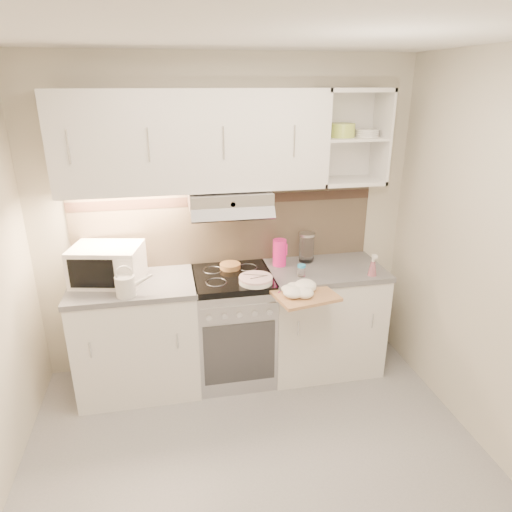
{
  "coord_description": "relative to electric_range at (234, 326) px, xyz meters",
  "views": [
    {
      "loc": [
        -0.46,
        -2.1,
        2.29
      ],
      "look_at": [
        0.15,
        0.95,
        1.1
      ],
      "focal_mm": 32.0,
      "sensor_mm": 36.0,
      "label": 1
    }
  ],
  "objects": [
    {
      "name": "ground",
      "position": [
        0.0,
        -1.1,
        -0.45
      ],
      "size": [
        3.0,
        3.0,
        0.0
      ],
      "primitive_type": "plane",
      "color": "gray",
      "rests_on": "ground"
    },
    {
      "name": "room_shell",
      "position": [
        0.0,
        -0.73,
        1.18
      ],
      "size": [
        3.04,
        2.84,
        2.52
      ],
      "color": "beige",
      "rests_on": "ground"
    },
    {
      "name": "base_cabinet_left",
      "position": [
        -0.75,
        0.0,
        -0.02
      ],
      "size": [
        0.9,
        0.6,
        0.86
      ],
      "primitive_type": "cube",
      "color": "white",
      "rests_on": "ground"
    },
    {
      "name": "worktop_left",
      "position": [
        -0.75,
        0.0,
        0.43
      ],
      "size": [
        0.92,
        0.62,
        0.04
      ],
      "primitive_type": "cube",
      "color": "slate",
      "rests_on": "base_cabinet_left"
    },
    {
      "name": "base_cabinet_right",
      "position": [
        0.75,
        0.0,
        -0.02
      ],
      "size": [
        0.9,
        0.6,
        0.86
      ],
      "primitive_type": "cube",
      "color": "white",
      "rests_on": "ground"
    },
    {
      "name": "worktop_right",
      "position": [
        0.75,
        0.0,
        0.43
      ],
      "size": [
        0.92,
        0.62,
        0.04
      ],
      "primitive_type": "cube",
      "color": "slate",
      "rests_on": "base_cabinet_right"
    },
    {
      "name": "electric_range",
      "position": [
        0.0,
        0.0,
        0.0
      ],
      "size": [
        0.6,
        0.6,
        0.9
      ],
      "color": "#B7B7BC",
      "rests_on": "ground"
    },
    {
      "name": "microwave",
      "position": [
        -0.92,
        0.05,
        0.59
      ],
      "size": [
        0.55,
        0.46,
        0.28
      ],
      "rotation": [
        0.0,
        0.0,
        -0.22
      ],
      "color": "white",
      "rests_on": "worktop_left"
    },
    {
      "name": "watering_can",
      "position": [
        -0.77,
        -0.22,
        0.53
      ],
      "size": [
        0.27,
        0.14,
        0.23
      ],
      "rotation": [
        0.0,
        0.0,
        0.12
      ],
      "color": "silver",
      "rests_on": "worktop_left"
    },
    {
      "name": "plate_stack",
      "position": [
        0.15,
        -0.18,
        0.47
      ],
      "size": [
        0.25,
        0.25,
        0.05
      ],
      "rotation": [
        0.0,
        0.0,
        -0.18
      ],
      "color": "white",
      "rests_on": "electric_range"
    },
    {
      "name": "bread_loaf",
      "position": [
        0.0,
        0.13,
        0.47
      ],
      "size": [
        0.16,
        0.16,
        0.04
      ],
      "primitive_type": "cylinder",
      "color": "olive",
      "rests_on": "electric_range"
    },
    {
      "name": "pink_pitcher",
      "position": [
        0.4,
        0.12,
        0.56
      ],
      "size": [
        0.12,
        0.11,
        0.22
      ],
      "rotation": [
        0.0,
        0.0,
        -0.17
      ],
      "color": "#FF1F8C",
      "rests_on": "worktop_right"
    },
    {
      "name": "glass_jar",
      "position": [
        0.64,
        0.17,
        0.57
      ],
      "size": [
        0.13,
        0.13,
        0.24
      ],
      "rotation": [
        0.0,
        0.0,
        -0.01
      ],
      "color": "silver",
      "rests_on": "worktop_right"
    },
    {
      "name": "spice_jar",
      "position": [
        0.51,
        -0.13,
        0.5
      ],
      "size": [
        0.06,
        0.06,
        0.09
      ],
      "rotation": [
        0.0,
        0.0,
        0.12
      ],
      "color": "silver",
      "rests_on": "worktop_right"
    },
    {
      "name": "spray_bottle",
      "position": [
        1.05,
        -0.22,
        0.52
      ],
      "size": [
        0.07,
        0.07,
        0.18
      ],
      "rotation": [
        0.0,
        0.0,
        -0.09
      ],
      "color": "pink",
      "rests_on": "worktop_right"
    },
    {
      "name": "cutting_board",
      "position": [
        0.45,
        -0.38,
        0.42
      ],
      "size": [
        0.49,
        0.45,
        0.02
      ],
      "primitive_type": "cube",
      "rotation": [
        0.0,
        0.0,
        0.19
      ],
      "color": "#A18351",
      "rests_on": "base_cabinet_right"
    },
    {
      "name": "dish_towel",
      "position": [
        0.42,
        -0.39,
        0.47
      ],
      "size": [
        0.34,
        0.31,
        0.08
      ],
      "primitive_type": null,
      "rotation": [
        0.0,
        0.0,
        -0.21
      ],
      "color": "silver",
      "rests_on": "cutting_board"
    }
  ]
}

